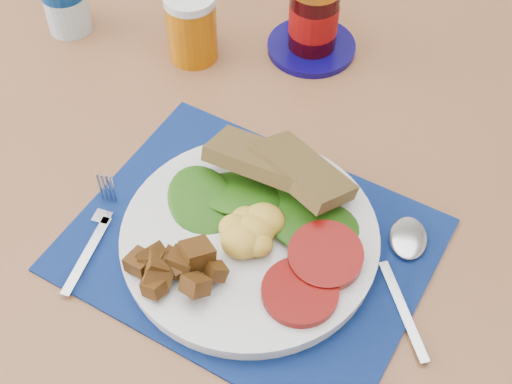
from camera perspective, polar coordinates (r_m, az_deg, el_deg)
table at (r=1.04m, az=-3.01°, el=1.60°), size 1.40×0.90×0.75m
placemat at (r=0.85m, az=-0.50°, el=-4.24°), size 0.49×0.44×0.00m
breakfast_plate at (r=0.83m, az=-0.97°, el=-3.53°), size 0.30×0.30×0.07m
fork at (r=0.88m, az=-12.61°, el=-3.04°), size 0.03×0.16×0.00m
spoon at (r=0.86m, az=11.95°, el=-5.28°), size 0.07×0.19×0.01m
juice_glass at (r=1.06m, az=-5.15°, el=12.94°), size 0.07×0.07×0.10m
jam_on_saucer at (r=1.07m, az=4.61°, el=13.49°), size 0.13×0.13×0.12m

